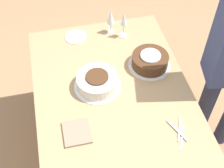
% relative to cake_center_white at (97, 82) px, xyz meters
% --- Properties ---
extents(ground_plane, '(12.00, 12.00, 0.00)m').
position_rel_cake_center_white_xyz_m(ground_plane, '(-0.04, -0.09, -0.78)').
color(ground_plane, '#A87F56').
extents(dining_table, '(1.33, 0.99, 0.73)m').
position_rel_cake_center_white_xyz_m(dining_table, '(-0.04, -0.09, -0.15)').
color(dining_table, tan).
rests_on(dining_table, ground_plane).
extents(cake_center_white, '(0.30, 0.30, 0.10)m').
position_rel_cake_center_white_xyz_m(cake_center_white, '(0.00, 0.00, 0.00)').
color(cake_center_white, white).
rests_on(cake_center_white, dining_table).
extents(cake_front_chocolate, '(0.29, 0.29, 0.10)m').
position_rel_cake_center_white_xyz_m(cake_front_chocolate, '(0.10, -0.38, -0.00)').
color(cake_front_chocolate, white).
rests_on(cake_front_chocolate, dining_table).
extents(wine_glass_near, '(0.06, 0.06, 0.22)m').
position_rel_cake_center_white_xyz_m(wine_glass_near, '(0.44, -0.28, 0.10)').
color(wine_glass_near, silver).
rests_on(wine_glass_near, dining_table).
extents(wine_glass_far, '(0.06, 0.06, 0.19)m').
position_rel_cake_center_white_xyz_m(wine_glass_far, '(0.50, -0.20, 0.09)').
color(wine_glass_far, silver).
rests_on(wine_glass_far, dining_table).
extents(dessert_plate_right, '(0.16, 0.16, 0.01)m').
position_rel_cake_center_white_xyz_m(dessert_plate_right, '(0.50, 0.07, -0.04)').
color(dessert_plate_right, beige).
rests_on(dessert_plate_right, dining_table).
extents(fork_pile, '(0.21, 0.10, 0.01)m').
position_rel_cake_center_white_xyz_m(fork_pile, '(-0.44, -0.39, -0.04)').
color(fork_pile, silver).
rests_on(fork_pile, dining_table).
extents(napkin_stack, '(0.17, 0.16, 0.02)m').
position_rel_cake_center_white_xyz_m(napkin_stack, '(-0.32, 0.18, -0.04)').
color(napkin_stack, gray).
rests_on(napkin_stack, dining_table).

